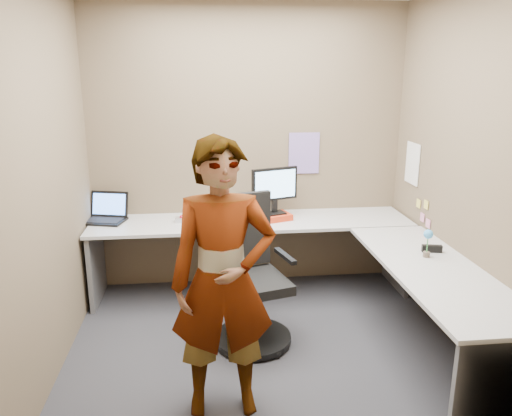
{
  "coord_description": "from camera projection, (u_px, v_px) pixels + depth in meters",
  "views": [
    {
      "loc": [
        -0.45,
        -3.45,
        2.09
      ],
      "look_at": [
        -0.04,
        0.25,
        1.05
      ],
      "focal_mm": 35.0,
      "sensor_mm": 36.0,
      "label": 1
    }
  ],
  "objects": [
    {
      "name": "ground",
      "position": [
        264.0,
        345.0,
        3.91
      ],
      "size": [
        3.0,
        3.0,
        0.0
      ],
      "primitive_type": "plane",
      "color": "#29282E",
      "rests_on": "ground"
    },
    {
      "name": "wall_back",
      "position": [
        248.0,
        149.0,
        4.79
      ],
      "size": [
        3.0,
        0.0,
        3.0
      ],
      "primitive_type": "plane",
      "rotation": [
        1.57,
        0.0,
        0.0
      ],
      "color": "brown",
      "rests_on": "ground"
    },
    {
      "name": "wall_right",
      "position": [
        465.0,
        172.0,
        3.71
      ],
      "size": [
        0.0,
        2.7,
        2.7
      ],
      "primitive_type": "plane",
      "rotation": [
        1.57,
        0.0,
        -1.57
      ],
      "color": "brown",
      "rests_on": "ground"
    },
    {
      "name": "wall_left",
      "position": [
        46.0,
        182.0,
        3.39
      ],
      "size": [
        0.0,
        2.7,
        2.7
      ],
      "primitive_type": "plane",
      "rotation": [
        1.57,
        0.0,
        1.57
      ],
      "color": "brown",
      "rests_on": "ground"
    },
    {
      "name": "desk",
      "position": [
        310.0,
        255.0,
        4.17
      ],
      "size": [
        2.98,
        2.58,
        0.73
      ],
      "color": "#BEBEBE",
      "rests_on": "ground"
    },
    {
      "name": "paper_ream",
      "position": [
        275.0,
        217.0,
        4.66
      ],
      "size": [
        0.34,
        0.29,
        0.06
      ],
      "primitive_type": "cube",
      "rotation": [
        0.0,
        0.0,
        0.33
      ],
      "color": "#B82D12",
      "rests_on": "desk"
    },
    {
      "name": "monitor",
      "position": [
        275.0,
        187.0,
        4.6
      ],
      "size": [
        0.44,
        0.2,
        0.43
      ],
      "rotation": [
        0.0,
        0.0,
        0.33
      ],
      "color": "black",
      "rests_on": "paper_ream"
    },
    {
      "name": "laptop",
      "position": [
        107.0,
        214.0,
        4.63
      ],
      "size": [
        0.43,
        0.38,
        0.26
      ],
      "rotation": [
        0.0,
        0.0,
        -0.26
      ],
      "color": "black",
      "rests_on": "desk"
    },
    {
      "name": "trackball_mouse",
      "position": [
        182.0,
        219.0,
        4.59
      ],
      "size": [
        0.12,
        0.08,
        0.07
      ],
      "color": "#B7B7BC",
      "rests_on": "desk"
    },
    {
      "name": "origami",
      "position": [
        243.0,
        225.0,
        4.42
      ],
      "size": [
        0.1,
        0.1,
        0.06
      ],
      "primitive_type": "cone",
      "color": "white",
      "rests_on": "desk"
    },
    {
      "name": "stapler",
      "position": [
        432.0,
        249.0,
        3.83
      ],
      "size": [
        0.16,
        0.07,
        0.05
      ],
      "primitive_type": "cube",
      "rotation": [
        0.0,
        0.0,
        -0.21
      ],
      "color": "black",
      "rests_on": "desk"
    },
    {
      "name": "flower",
      "position": [
        428.0,
        239.0,
        3.7
      ],
      "size": [
        0.07,
        0.07,
        0.22
      ],
      "color": "brown",
      "rests_on": "desk"
    },
    {
      "name": "calendar_purple",
      "position": [
        304.0,
        153.0,
        4.85
      ],
      "size": [
        0.3,
        0.01,
        0.4
      ],
      "primitive_type": "cube",
      "color": "#846BB7",
      "rests_on": "wall_back"
    },
    {
      "name": "calendar_white",
      "position": [
        412.0,
        164.0,
        4.6
      ],
      "size": [
        0.01,
        0.28,
        0.38
      ],
      "primitive_type": "cube",
      "color": "white",
      "rests_on": "wall_right"
    },
    {
      "name": "sticky_note_a",
      "position": [
        426.0,
        205.0,
        4.34
      ],
      "size": [
        0.01,
        0.07,
        0.07
      ],
      "primitive_type": "cube",
      "color": "#F2E059",
      "rests_on": "wall_right"
    },
    {
      "name": "sticky_note_b",
      "position": [
        422.0,
        217.0,
        4.42
      ],
      "size": [
        0.01,
        0.07,
        0.07
      ],
      "primitive_type": "cube",
      "color": "pink",
      "rests_on": "wall_right"
    },
    {
      "name": "sticky_note_c",
      "position": [
        428.0,
        224.0,
        4.31
      ],
      "size": [
        0.01,
        0.07,
        0.07
      ],
      "primitive_type": "cube",
      "color": "pink",
      "rests_on": "wall_right"
    },
    {
      "name": "sticky_note_d",
      "position": [
        419.0,
        204.0,
        4.49
      ],
      "size": [
        0.01,
        0.07,
        0.07
      ],
      "primitive_type": "cube",
      "color": "#F2E059",
      "rests_on": "wall_right"
    },
    {
      "name": "office_chair",
      "position": [
        249.0,
        285.0,
        3.88
      ],
      "size": [
        0.65,
        0.63,
        1.14
      ],
      "rotation": [
        0.0,
        0.0,
        0.27
      ],
      "color": "black",
      "rests_on": "ground"
    },
    {
      "name": "person",
      "position": [
        223.0,
        281.0,
        2.98
      ],
      "size": [
        0.64,
        0.43,
        1.74
      ],
      "primitive_type": "imported",
      "rotation": [
        0.0,
        0.0,
        0.02
      ],
      "color": "#999399",
      "rests_on": "ground"
    }
  ]
}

